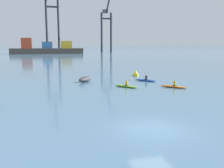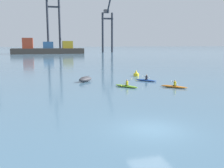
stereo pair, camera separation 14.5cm
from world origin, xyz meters
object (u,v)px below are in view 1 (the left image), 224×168
(channel_buoy, at_px, (136,74))
(gantry_crane_west_mid, at_px, (52,17))
(gantry_crane_east_mid, at_px, (107,24))
(container_barge, at_px, (46,49))
(capsized_dinghy, at_px, (85,79))
(kayak_blue, at_px, (146,80))
(kayak_orange, at_px, (174,86))
(kayak_lime, at_px, (126,86))

(channel_buoy, bearing_deg, gantry_crane_west_mid, 94.18)
(gantry_crane_east_mid, bearing_deg, container_barge, -160.65)
(container_barge, height_order, channel_buoy, container_barge)
(gantry_crane_west_mid, distance_m, channel_buoy, 112.97)
(capsized_dinghy, xyz_separation_m, channel_buoy, (9.11, 4.12, 0.01))
(gantry_crane_east_mid, relative_size, kayak_blue, 12.08)
(kayak_blue, bearing_deg, gantry_crane_west_mid, 93.66)
(container_barge, distance_m, kayak_orange, 110.61)
(gantry_crane_west_mid, height_order, kayak_orange, gantry_crane_west_mid)
(gantry_crane_west_mid, height_order, kayak_lime, gantry_crane_west_mid)
(gantry_crane_west_mid, bearing_deg, container_barge, -107.86)
(channel_buoy, height_order, kayak_lime, same)
(gantry_crane_east_mid, height_order, capsized_dinghy, gantry_crane_east_mid)
(channel_buoy, height_order, kayak_orange, kayak_orange)
(kayak_lime, relative_size, kayak_blue, 1.04)
(container_barge, relative_size, gantry_crane_west_mid, 0.85)
(gantry_crane_west_mid, relative_size, gantry_crane_east_mid, 1.16)
(kayak_lime, bearing_deg, kayak_orange, -18.50)
(channel_buoy, bearing_deg, container_barge, 97.10)
(channel_buoy, relative_size, kayak_blue, 0.33)
(capsized_dinghy, height_order, kayak_lime, kayak_lime)
(capsized_dinghy, relative_size, kayak_orange, 0.87)
(container_barge, distance_m, channel_buoy, 98.91)
(channel_buoy, height_order, kayak_blue, channel_buoy)
(gantry_crane_west_mid, height_order, capsized_dinghy, gantry_crane_west_mid)
(container_barge, xyz_separation_m, gantry_crane_west_mid, (4.12, 12.80, 17.60))
(gantry_crane_east_mid, relative_size, channel_buoy, 36.56)
(kayak_lime, bearing_deg, gantry_crane_west_mid, 91.49)
(capsized_dinghy, distance_m, kayak_blue, 8.62)
(kayak_orange, bearing_deg, container_barge, 96.63)
(container_barge, height_order, gantry_crane_west_mid, gantry_crane_west_mid)
(channel_buoy, xyz_separation_m, kayak_lime, (-4.96, -9.88, -0.19))
(kayak_orange, bearing_deg, capsized_dinghy, 141.76)
(gantry_crane_east_mid, relative_size, kayak_orange, 12.19)
(gantry_crane_west_mid, xyz_separation_m, gantry_crane_east_mid, (31.11, -0.43, -3.42))
(gantry_crane_east_mid, distance_m, kayak_blue, 119.71)
(kayak_orange, bearing_deg, kayak_blue, 100.97)
(channel_buoy, xyz_separation_m, kayak_blue, (-0.64, -5.68, -0.19))
(capsized_dinghy, bearing_deg, gantry_crane_west_mid, 89.50)
(gantry_crane_east_mid, height_order, kayak_orange, gantry_crane_east_mid)
(channel_buoy, distance_m, kayak_blue, 5.72)
(kayak_blue, bearing_deg, channel_buoy, 83.60)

